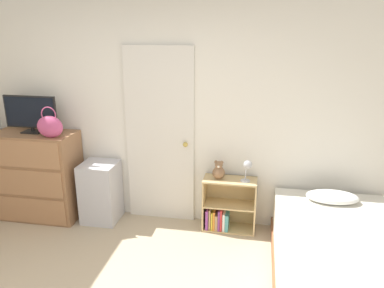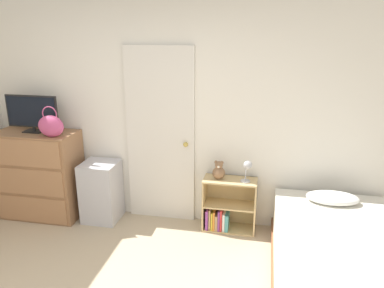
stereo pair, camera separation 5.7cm
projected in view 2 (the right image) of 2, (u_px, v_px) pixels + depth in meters
wall_back at (161, 113)px, 4.23m from camera, size 10.00×0.06×2.55m
door_closed at (161, 137)px, 4.26m from camera, size 0.79×0.09×2.02m
dresser at (40, 175)px, 4.46m from camera, size 0.94×0.47×1.05m
tv at (32, 113)px, 4.26m from camera, size 0.63×0.16×0.43m
handbag at (51, 126)px, 4.08m from camera, size 0.30×0.14×0.35m
storage_bin at (101, 191)px, 4.40m from camera, size 0.41×0.39×0.71m
bookshelf at (225, 209)px, 4.22m from camera, size 0.59×0.27×0.61m
teddy_bear at (219, 171)px, 4.10m from camera, size 0.14×0.14×0.21m
desk_lamp at (247, 167)px, 3.98m from camera, size 0.12×0.11×0.25m
bed at (341, 263)px, 3.24m from camera, size 1.16×1.93×0.61m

